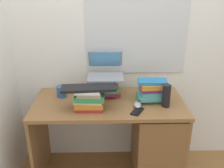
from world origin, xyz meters
TOP-DOWN VIEW (x-y plane):
  - wall_back at (0.00, 0.35)m, footprint 6.00×0.06m
  - desk at (0.32, -0.02)m, footprint 1.27×0.60m
  - book_stack_tall at (-0.03, 0.12)m, footprint 0.26×0.19m
  - book_stack_keyboard_riser at (-0.16, -0.13)m, footprint 0.24×0.17m
  - book_stack_side at (0.35, 0.02)m, footprint 0.25×0.21m
  - laptop at (-0.03, 0.19)m, footprint 0.30×0.32m
  - keyboard at (-0.16, -0.13)m, footprint 0.43×0.17m
  - computer_mouse at (0.23, -0.10)m, footprint 0.06×0.10m
  - mug at (-0.41, 0.11)m, footprint 0.12×0.08m
  - water_bottle at (0.46, -0.09)m, footprint 0.07×0.07m
  - cell_phone at (0.22, -0.18)m, footprint 0.12×0.15m

SIDE VIEW (x-z plane):
  - desk at x=0.32m, z-range 0.03..0.80m
  - cell_phone at x=0.22m, z-range 0.76..0.77m
  - computer_mouse at x=0.23m, z-range 0.76..0.80m
  - mug at x=-0.41m, z-range 0.76..0.86m
  - book_stack_tall at x=-0.03m, z-range 0.76..0.93m
  - book_stack_keyboard_riser at x=-0.16m, z-range 0.76..0.93m
  - book_stack_side at x=0.35m, z-range 0.76..0.95m
  - water_bottle at x=0.46m, z-range 0.76..0.95m
  - keyboard at x=-0.16m, z-range 0.93..0.96m
  - laptop at x=-0.03m, z-range 0.88..1.09m
  - wall_back at x=0.00m, z-range 0.00..2.60m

